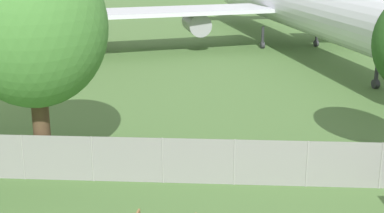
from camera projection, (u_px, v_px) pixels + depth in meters
perimeter_fence at (234, 162)px, 18.87m from camera, size 56.07×0.07×1.70m
airplane at (298, 4)px, 43.62m from camera, size 38.77×47.22×12.04m
tree_behind_benches at (33, 28)px, 18.51m from camera, size 5.18×5.18×8.36m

